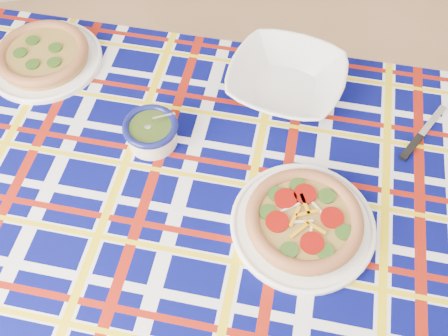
{
  "coord_description": "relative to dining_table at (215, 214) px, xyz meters",
  "views": [
    {
      "loc": [
        -0.65,
        -0.52,
        1.83
      ],
      "look_at": [
        -0.53,
        0.14,
        0.82
      ],
      "focal_mm": 40.0,
      "sensor_mm": 36.0,
      "label": 1
    }
  ],
  "objects": [
    {
      "name": "pesto_bowl",
      "position": [
        -0.13,
        0.2,
        0.12
      ],
      "size": [
        0.17,
        0.17,
        0.08
      ],
      "primitive_type": null,
      "rotation": [
        0.0,
        0.0,
        -0.21
      ],
      "color": "#21340E",
      "rests_on": "tablecloth"
    },
    {
      "name": "floor",
      "position": [
        0.57,
        -0.07,
        -0.72
      ],
      "size": [
        4.0,
        4.0,
        0.0
      ],
      "primitive_type": "plane",
      "color": "#AA7F57",
      "rests_on": "ground"
    },
    {
      "name": "table_knife",
      "position": [
        0.6,
        0.12,
        0.09
      ],
      "size": [
        0.2,
        0.17,
        0.01
      ],
      "primitive_type": null,
      "rotation": [
        0.0,
        0.0,
        0.68
      ],
      "color": "silver",
      "rests_on": "tablecloth"
    },
    {
      "name": "main_focaccia_plate",
      "position": [
        0.19,
        -0.11,
        0.12
      ],
      "size": [
        0.42,
        0.42,
        0.07
      ],
      "primitive_type": null,
      "rotation": [
        0.0,
        0.0,
        -0.28
      ],
      "color": "olive",
      "rests_on": "tablecloth"
    },
    {
      "name": "dining_table",
      "position": [
        0.0,
        0.0,
        0.0
      ],
      "size": [
        1.96,
        1.61,
        0.79
      ],
      "rotation": [
        0.0,
        0.0,
        -0.39
      ],
      "color": "brown",
      "rests_on": "floor"
    },
    {
      "name": "second_focaccia_plate",
      "position": [
        -0.4,
        0.53,
        0.11
      ],
      "size": [
        0.45,
        0.45,
        0.06
      ],
      "primitive_type": null,
      "rotation": [
        0.0,
        0.0,
        -0.44
      ],
      "color": "olive",
      "rests_on": "tablecloth"
    },
    {
      "name": "tablecloth",
      "position": [
        0.0,
        0.0,
        0.03
      ],
      "size": [
        2.01,
        1.66,
        0.11
      ],
      "primitive_type": null,
      "rotation": [
        0.0,
        0.0,
        -0.39
      ],
      "color": "#04074F",
      "rests_on": "dining_table"
    },
    {
      "name": "serving_bowl",
      "position": [
        0.25,
        0.3,
        0.12
      ],
      "size": [
        0.43,
        0.43,
        0.08
      ],
      "primitive_type": "imported",
      "rotation": [
        0.0,
        0.0,
        -0.55
      ],
      "color": "white",
      "rests_on": "tablecloth"
    }
  ]
}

